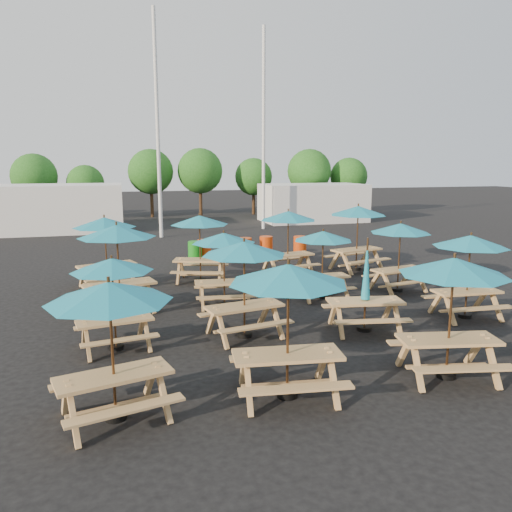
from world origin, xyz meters
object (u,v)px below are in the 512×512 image
object	(u,v)px
picnic_unit_10	(323,240)
picnic_unit_14	(400,233)
picnic_unit_2	(117,237)
waste_bin_1	(204,251)
picnic_unit_1	(112,271)
picnic_unit_13	(470,246)
picnic_unit_9	(366,293)
picnic_unit_6	(224,243)
picnic_unit_3	(105,227)
waste_bin_2	(245,248)
picnic_unit_8	(453,274)
waste_bin_0	(195,252)
waste_bin_3	(266,247)
picnic_unit_11	(288,220)
picnic_unit_5	(244,254)
picnic_unit_0	(110,301)
picnic_unit_7	(200,224)
waste_bin_4	(300,247)
picnic_unit_15	(358,215)

from	to	relation	value
picnic_unit_10	picnic_unit_14	bearing A→B (deg)	0.41
picnic_unit_2	waste_bin_1	size ratio (longest dim) A/B	2.79
picnic_unit_1	picnic_unit_13	bearing A→B (deg)	-10.70
picnic_unit_9	waste_bin_1	bearing A→B (deg)	113.25
picnic_unit_6	waste_bin_1	xyz separation A→B (m)	(0.56, 6.68, -1.39)
picnic_unit_3	waste_bin_2	distance (m)	6.90
picnic_unit_8	waste_bin_0	bearing A→B (deg)	115.00
picnic_unit_10	waste_bin_3	bearing A→B (deg)	85.92
picnic_unit_11	picnic_unit_6	bearing A→B (deg)	-143.47
picnic_unit_5	picnic_unit_1	bearing A→B (deg)	170.01
picnic_unit_13	waste_bin_3	world-z (taller)	picnic_unit_13
picnic_unit_2	picnic_unit_5	distance (m)	4.03
picnic_unit_0	picnic_unit_6	world-z (taller)	picnic_unit_0
picnic_unit_5	waste_bin_0	bearing A→B (deg)	78.10
picnic_unit_11	picnic_unit_13	distance (m)	6.75
picnic_unit_7	picnic_unit_13	size ratio (longest dim) A/B	1.11
picnic_unit_0	picnic_unit_5	distance (m)	4.38
waste_bin_4	picnic_unit_11	bearing A→B (deg)	-117.33
waste_bin_4	picnic_unit_13	bearing A→B (deg)	-82.70
picnic_unit_2	picnic_unit_13	distance (m)	9.40
picnic_unit_0	waste_bin_0	size ratio (longest dim) A/B	2.62
picnic_unit_11	waste_bin_3	bearing A→B (deg)	75.66
picnic_unit_2	picnic_unit_14	distance (m)	8.65
picnic_unit_7	waste_bin_1	bearing A→B (deg)	95.80
picnic_unit_8	waste_bin_4	xyz separation A→B (m)	(1.66, 12.55, -1.59)
picnic_unit_3	picnic_unit_8	xyz separation A→B (m)	(6.42, -9.07, 0.01)
picnic_unit_8	picnic_unit_15	bearing A→B (deg)	84.70
picnic_unit_11	waste_bin_4	distance (m)	4.08
picnic_unit_5	picnic_unit_14	xyz separation A→B (m)	(5.81, 2.82, -0.09)
picnic_unit_8	picnic_unit_1	bearing A→B (deg)	163.57
picnic_unit_14	picnic_unit_8	bearing A→B (deg)	-123.19
waste_bin_1	waste_bin_2	world-z (taller)	same
picnic_unit_7	picnic_unit_8	world-z (taller)	picnic_unit_8
picnic_unit_6	waste_bin_0	bearing A→B (deg)	95.05
picnic_unit_3	picnic_unit_10	bearing A→B (deg)	-45.03
picnic_unit_5	picnic_unit_13	bearing A→B (deg)	-12.00
picnic_unit_9	picnic_unit_7	bearing A→B (deg)	125.85
picnic_unit_2	picnic_unit_9	distance (m)	6.74
picnic_unit_9	waste_bin_4	bearing A→B (deg)	88.73
picnic_unit_15	waste_bin_2	distance (m)	5.18
picnic_unit_7	waste_bin_4	distance (m)	6.19
picnic_unit_1	waste_bin_3	bearing A→B (deg)	46.57
picnic_unit_10	picnic_unit_5	bearing A→B (deg)	-140.79
picnic_unit_13	waste_bin_4	bearing A→B (deg)	100.71
picnic_unit_15	waste_bin_4	bearing A→B (deg)	95.95
picnic_unit_3	picnic_unit_10	size ratio (longest dim) A/B	1.23
picnic_unit_9	waste_bin_2	distance (m)	9.85
picnic_unit_0	picnic_unit_10	xyz separation A→B (m)	(6.10, 5.93, -0.19)
waste_bin_1	waste_bin_4	world-z (taller)	same
picnic_unit_9	picnic_unit_10	xyz separation A→B (m)	(0.17, 3.09, 0.84)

